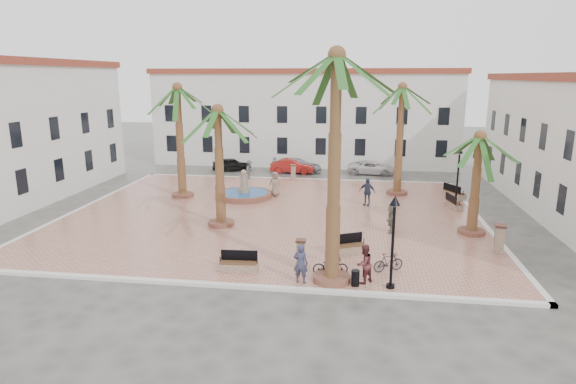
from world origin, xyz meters
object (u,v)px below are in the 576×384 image
at_px(bollard_se, 301,252).
at_px(bollard_e, 499,239).
at_px(palm_e, 479,150).
at_px(pedestrian_fountain_b, 367,192).
at_px(car_white, 372,168).
at_px(litter_bin, 355,278).
at_px(pedestrian_north, 249,169).
at_px(fountain, 244,194).
at_px(palm_nw, 178,100).
at_px(palm_ne, 402,99).
at_px(palm_sw, 218,125).
at_px(palm_s, 336,80).
at_px(car_red, 292,166).
at_px(lamppost_e, 458,167).
at_px(bicycle_a, 330,266).
at_px(cyclist_b, 364,264).
at_px(bench_e, 453,204).
at_px(bicycle_b, 388,262).
at_px(pedestrian_east, 391,219).
at_px(lamppost_s, 394,226).
at_px(pedestrian_fountain_a, 275,184).
at_px(cyclist_a, 301,264).
at_px(car_black, 232,164).
at_px(bollard_n, 293,172).
at_px(bench_s, 239,266).
at_px(bench_se, 347,249).

bearing_deg(bollard_se, bollard_e, 17.50).
distance_m(palm_e, bollard_e, 5.06).
xyz_separation_m(palm_e, pedestrian_fountain_b, (-5.74, 5.35, -3.78)).
height_order(pedestrian_fountain_b, car_white, pedestrian_fountain_b).
height_order(litter_bin, pedestrian_north, pedestrian_north).
height_order(fountain, palm_nw, palm_nw).
xyz_separation_m(palm_ne, pedestrian_north, (-12.21, 3.93, -6.22)).
bearing_deg(palm_ne, pedestrian_north, 162.17).
bearing_deg(palm_sw, palm_s, -45.78).
relative_size(litter_bin, car_red, 0.17).
bearing_deg(lamppost_e, pedestrian_north, 155.05).
xyz_separation_m(palm_nw, bicycle_a, (11.54, -12.84, -6.59)).
height_order(palm_nw, litter_bin, palm_nw).
bearing_deg(cyclist_b, litter_bin, 2.01).
xyz_separation_m(bench_e, bicycle_b, (-5.01, -11.56, 0.18)).
xyz_separation_m(fountain, pedestrian_east, (10.07, -6.71, 0.52)).
relative_size(lamppost_s, pedestrian_fountain_a, 2.21).
xyz_separation_m(palm_ne, lamppost_s, (-1.58, -16.87, -4.32)).
bearing_deg(bollard_se, fountain, 114.18).
bearing_deg(pedestrian_north, bollard_se, -151.81).
height_order(palm_nw, bicycle_b, palm_nw).
bearing_deg(palm_ne, palm_nw, -169.18).
bearing_deg(cyclist_a, lamppost_s, -172.37).
relative_size(cyclist_a, bicycle_b, 1.18).
relative_size(palm_e, car_black, 1.58).
bearing_deg(cyclist_a, palm_sw, -45.57).
xyz_separation_m(fountain, car_red, (2.22, 10.20, 0.24)).
distance_m(bollard_n, litter_bin, 21.48).
height_order(lamppost_s, lamppost_e, lamppost_e).
bearing_deg(palm_e, car_red, 126.85).
bearing_deg(car_red, fountain, 168.98).
distance_m(bicycle_a, car_white, 24.04).
relative_size(palm_nw, car_red, 2.03).
relative_size(palm_e, pedestrian_north, 3.61).
bearing_deg(bollard_e, palm_sw, 169.95).
height_order(bench_e, car_black, car_black).
distance_m(palm_e, car_black, 25.08).
height_order(palm_s, pedestrian_north, palm_s).
bearing_deg(cyclist_b, palm_nw, -90.54).
bearing_deg(bench_s, pedestrian_north, 97.24).
distance_m(lamppost_e, pedestrian_north, 17.54).
bearing_deg(bicycle_a, lamppost_e, -40.36).
distance_m(palm_s, palm_e, 11.28).
distance_m(palm_nw, bollard_se, 16.97).
distance_m(palm_ne, bench_e, 8.37).
relative_size(bollard_se, car_black, 0.35).
relative_size(fountain, lamppost_s, 1.00).
relative_size(bench_se, car_red, 0.48).
height_order(bollard_n, bicycle_b, bollard_n).
bearing_deg(pedestrian_fountain_a, palm_sw, -106.38).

